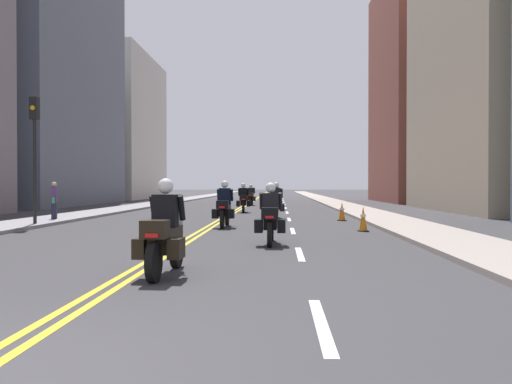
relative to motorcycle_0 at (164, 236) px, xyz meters
name	(u,v)px	position (x,y,z in m)	size (l,w,h in m)	color
ground_plane	(253,201)	(-0.58, 42.98, -0.65)	(264.00, 264.00, 0.00)	#353437
sidewalk_left	(179,200)	(-7.62, 42.98, -0.59)	(2.35, 144.00, 0.12)	gray
sidewalk_right	(327,200)	(6.45, 42.98, -0.59)	(2.35, 144.00, 0.12)	gray
centreline_yellow_inner	(251,201)	(-0.70, 42.98, -0.65)	(0.12, 132.00, 0.01)	yellow
centreline_yellow_outer	(254,201)	(-0.46, 42.98, -0.65)	(0.12, 132.00, 0.01)	yellow
lane_dashes_white	(286,210)	(2.35, 23.98, -0.65)	(0.14, 56.40, 0.01)	silver
building_left_1	(36,59)	(-16.55, 31.98, 10.42)	(8.59, 17.97, 22.14)	slate
building_left_2	(108,128)	(-17.15, 51.43, 7.22)	(9.78, 16.45, 15.74)	beige
building_right_2	(416,90)	(14.21, 40.77, 9.37)	(6.24, 14.22, 20.04)	brown
motorcycle_0	(164,236)	(0.00, 0.00, 0.00)	(0.78, 2.15, 1.61)	black
motorcycle_1	(270,219)	(1.68, 4.83, 0.00)	(0.77, 2.12, 1.57)	black
motorcycle_2	(224,208)	(-0.04, 10.37, 0.03)	(0.76, 2.30, 1.66)	black
motorcycle_3	(276,204)	(1.78, 15.57, 0.00)	(0.77, 2.21, 1.64)	black
motorcycle_4	(243,200)	(-0.06, 21.10, 0.00)	(0.78, 2.28, 1.63)	black
motorcycle_5	(275,198)	(1.65, 26.39, 0.02)	(0.77, 2.10, 1.65)	black
motorcycle_6	(251,197)	(-0.17, 31.39, -0.01)	(0.78, 2.19, 1.58)	black
motorcycle_7	(276,195)	(1.66, 36.60, 0.00)	(0.78, 2.10, 1.58)	black
traffic_cone_0	(342,212)	(4.55, 14.21, -0.27)	(0.37, 0.37, 0.78)	black
traffic_cone_1	(363,219)	(4.63, 8.92, -0.25)	(0.34, 0.34, 0.81)	black
traffic_light_near	(35,137)	(-6.84, 10.29, 2.56)	(0.28, 0.38, 4.64)	black
pedestrian_0	(54,201)	(-7.27, 13.01, 0.19)	(0.31, 0.51, 1.63)	#23233A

